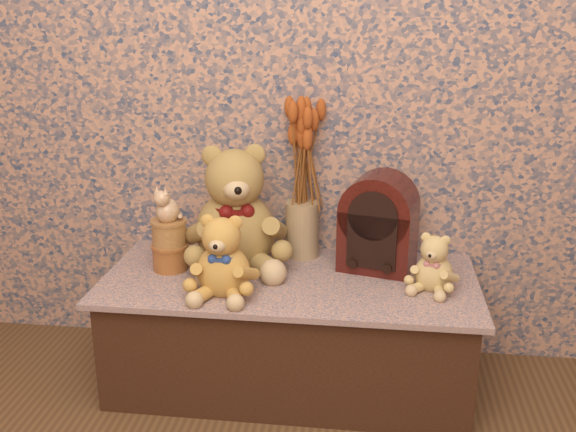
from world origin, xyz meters
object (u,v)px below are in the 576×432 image
at_px(biscuit_tin_lower, 170,257).
at_px(cat_figurine, 167,203).
at_px(ceramic_vase, 302,229).
at_px(cathedral_radio, 379,221).
at_px(teddy_large, 235,201).
at_px(teddy_medium, 223,251).
at_px(teddy_small, 435,259).

relative_size(biscuit_tin_lower, cat_figurine, 0.94).
bearing_deg(ceramic_vase, cathedral_radio, -17.01).
relative_size(teddy_large, ceramic_vase, 2.29).
height_order(ceramic_vase, biscuit_tin_lower, ceramic_vase).
height_order(cathedral_radio, cat_figurine, cathedral_radio).
relative_size(teddy_large, biscuit_tin_lower, 3.85).
distance_m(teddy_large, cat_figurine, 0.24).
xyz_separation_m(teddy_medium, teddy_small, (0.68, 0.12, -0.04)).
distance_m(teddy_medium, ceramic_vase, 0.42).
bearing_deg(teddy_medium, teddy_large, 94.14).
bearing_deg(ceramic_vase, cat_figurine, -157.02).
bearing_deg(teddy_small, cathedral_radio, 159.95).
relative_size(teddy_small, biscuit_tin_lower, 1.69).
relative_size(cathedral_radio, biscuit_tin_lower, 2.83).
bearing_deg(cathedral_radio, teddy_large, -163.47).
xyz_separation_m(teddy_small, ceramic_vase, (-0.46, 0.24, -0.00)).
distance_m(teddy_medium, cathedral_radio, 0.57).
distance_m(teddy_large, teddy_medium, 0.27).
bearing_deg(teddy_small, teddy_large, -170.53).
xyz_separation_m(biscuit_tin_lower, cat_figurine, (0.00, 0.00, 0.20)).
relative_size(teddy_large, cat_figurine, 3.61).
xyz_separation_m(teddy_large, cathedral_radio, (0.51, 0.02, -0.06)).
relative_size(teddy_small, ceramic_vase, 1.01).
bearing_deg(biscuit_tin_lower, cathedral_radio, 8.28).
distance_m(teddy_large, teddy_small, 0.72).
bearing_deg(cat_figurine, teddy_large, 36.18).
height_order(teddy_large, cathedral_radio, teddy_large).
xyz_separation_m(cathedral_radio, cat_figurine, (-0.73, -0.11, 0.07)).
relative_size(teddy_small, cathedral_radio, 0.60).
bearing_deg(cathedral_radio, ceramic_vase, 176.87).
xyz_separation_m(teddy_small, cat_figurine, (-0.91, 0.05, 0.14)).
distance_m(ceramic_vase, biscuit_tin_lower, 0.49).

